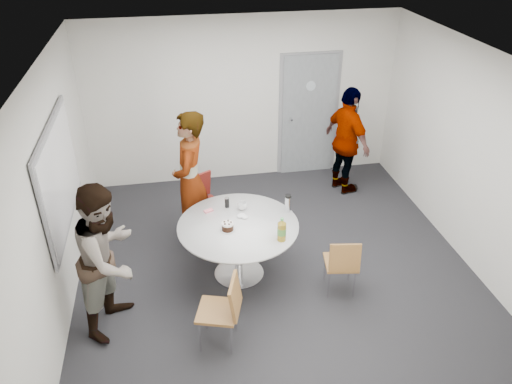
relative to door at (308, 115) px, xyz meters
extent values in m
plane|color=black|center=(-1.10, -2.48, -1.03)|extent=(5.00, 5.00, 0.00)
plane|color=silver|center=(-1.10, -2.48, 1.67)|extent=(5.00, 5.00, 0.00)
plane|color=silver|center=(-1.10, 0.02, 0.32)|extent=(5.00, 0.00, 5.00)
plane|color=silver|center=(-3.60, -2.48, 0.32)|extent=(0.00, 5.00, 5.00)
plane|color=silver|center=(1.40, -2.48, 0.32)|extent=(0.00, 5.00, 5.00)
plane|color=silver|center=(-1.10, -4.98, 0.32)|extent=(5.00, 0.00, 5.00)
cube|color=slate|center=(0.00, -0.01, 0.00)|extent=(0.90, 0.05, 2.05)
cube|color=gray|center=(0.00, 0.01, 0.00)|extent=(1.02, 0.04, 2.12)
cylinder|color=#B2BFC6|center=(0.00, -0.04, 0.52)|extent=(0.16, 0.01, 0.16)
cylinder|color=silver|center=(-0.32, -0.07, -0.01)|extent=(0.04, 0.14, 0.04)
cube|color=gray|center=(-3.56, -2.28, 0.42)|extent=(0.03, 1.90, 1.25)
cube|color=white|center=(-3.54, -2.28, 0.42)|extent=(0.01, 1.78, 1.13)
cylinder|color=silver|center=(-1.59, -2.61, -0.28)|extent=(1.47, 1.47, 0.03)
cylinder|color=silver|center=(-1.59, -2.61, -0.65)|extent=(0.09, 0.09, 0.71)
cylinder|color=silver|center=(-1.59, -2.61, -1.01)|extent=(0.63, 0.63, 0.02)
cylinder|color=silver|center=(-1.72, -2.70, -0.26)|extent=(0.18, 0.18, 0.01)
cylinder|color=black|center=(-1.72, -2.70, -0.22)|extent=(0.14, 0.14, 0.07)
cylinder|color=white|center=(-1.72, -2.70, -0.17)|extent=(0.14, 0.14, 0.02)
cylinder|color=olive|center=(-1.14, -3.01, -0.15)|extent=(0.10, 0.10, 0.23)
cylinder|color=#498334|center=(-1.14, -3.01, -0.14)|extent=(0.10, 0.10, 0.09)
cone|color=olive|center=(-1.14, -3.01, -0.01)|extent=(0.10, 0.10, 0.05)
cylinder|color=#479E4F|center=(-1.14, -3.01, 0.03)|extent=(0.04, 0.04, 0.02)
imported|color=white|center=(-1.48, -2.27, -0.21)|extent=(0.17, 0.17, 0.10)
cylinder|color=black|center=(-1.66, -2.19, -0.20)|extent=(0.06, 0.06, 0.13)
cylinder|color=silver|center=(-0.93, -2.42, -0.16)|extent=(0.08, 0.08, 0.20)
cylinder|color=black|center=(-0.93, -2.42, -0.04)|extent=(0.08, 0.08, 0.03)
cube|color=pink|center=(-1.91, -2.25, -0.25)|extent=(0.13, 0.10, 0.02)
ellipsoid|color=white|center=(-1.51, -2.46, -0.25)|extent=(0.16, 0.16, 0.03)
cube|color=brown|center=(-1.97, -3.68, -0.59)|extent=(0.51, 0.51, 0.03)
cube|color=brown|center=(-1.79, -3.74, -0.37)|extent=(0.20, 0.40, 0.39)
cylinder|color=silver|center=(-2.08, -3.47, -0.81)|extent=(0.02, 0.02, 0.44)
cylinder|color=silver|center=(-2.18, -3.79, -0.81)|extent=(0.02, 0.02, 0.44)
cylinder|color=silver|center=(-1.76, -3.57, -0.81)|extent=(0.02, 0.02, 0.44)
cylinder|color=silver|center=(-1.86, -3.88, -0.81)|extent=(0.02, 0.02, 0.44)
cube|color=brown|center=(-0.43, -3.10, -0.62)|extent=(0.43, 0.43, 0.03)
cube|color=brown|center=(-0.45, -3.28, -0.41)|extent=(0.37, 0.14, 0.36)
cylinder|color=silver|center=(-0.25, -2.97, -0.82)|extent=(0.02, 0.02, 0.40)
cylinder|color=silver|center=(-0.55, -2.93, -0.82)|extent=(0.02, 0.02, 0.40)
cylinder|color=silver|center=(-0.30, -3.28, -0.82)|extent=(0.02, 0.02, 0.40)
cylinder|color=silver|center=(-0.60, -3.23, -0.82)|extent=(0.02, 0.02, 0.40)
cube|color=maroon|center=(-1.88, -1.60, -0.58)|extent=(0.56, 0.56, 0.03)
cube|color=maroon|center=(-1.98, -1.43, -0.35)|extent=(0.39, 0.27, 0.40)
cylinder|color=silver|center=(-1.95, -1.83, -0.80)|extent=(0.02, 0.02, 0.45)
cylinder|color=silver|center=(-1.65, -1.67, -0.80)|extent=(0.02, 0.02, 0.45)
cylinder|color=silver|center=(-2.11, -1.54, -0.80)|extent=(0.02, 0.02, 0.45)
cylinder|color=silver|center=(-1.81, -1.37, -0.80)|extent=(0.02, 0.02, 0.45)
imported|color=#A5C6EA|center=(-2.09, -1.76, -0.07)|extent=(0.59, 0.77, 1.91)
imported|color=white|center=(-3.05, -3.15, -0.14)|extent=(0.97, 1.06, 1.76)
imported|color=black|center=(0.42, -0.79, -0.16)|extent=(0.72, 1.10, 1.74)
camera|label=1|loc=(-2.27, -7.54, 3.13)|focal=35.00mm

